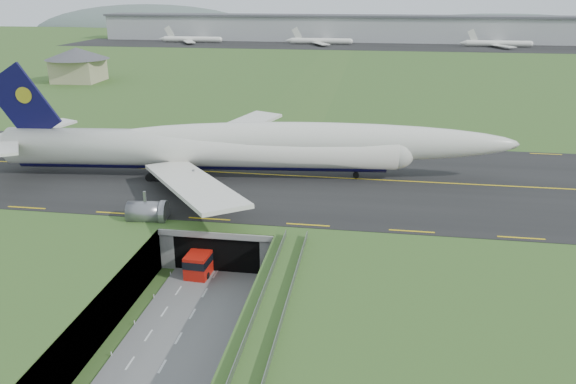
# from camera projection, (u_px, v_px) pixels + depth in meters

# --- Properties ---
(ground) EXTENTS (900.00, 900.00, 0.00)m
(ground) POSITION_uv_depth(u_px,v_px,m) (200.00, 302.00, 69.74)
(ground) COLOR #335B24
(ground) RESTS_ON ground
(airfield_deck) EXTENTS (800.00, 800.00, 6.00)m
(airfield_deck) POSITION_uv_depth(u_px,v_px,m) (199.00, 281.00, 68.71)
(airfield_deck) COLOR gray
(airfield_deck) RESTS_ON ground
(trench_road) EXTENTS (12.00, 75.00, 0.20)m
(trench_road) POSITION_uv_depth(u_px,v_px,m) (180.00, 336.00, 62.74)
(trench_road) COLOR slate
(trench_road) RESTS_ON ground
(taxiway) EXTENTS (800.00, 44.00, 0.18)m
(taxiway) POSITION_uv_depth(u_px,v_px,m) (254.00, 174.00, 98.30)
(taxiway) COLOR black
(taxiway) RESTS_ON airfield_deck
(tunnel_portal) EXTENTS (17.00, 22.30, 6.00)m
(tunnel_portal) POSITION_uv_depth(u_px,v_px,m) (232.00, 225.00, 84.12)
(tunnel_portal) COLOR gray
(tunnel_portal) RESTS_ON ground
(guideway) EXTENTS (3.00, 53.00, 7.05)m
(guideway) POSITION_uv_depth(u_px,v_px,m) (253.00, 374.00, 48.59)
(guideway) COLOR #A8A8A3
(guideway) RESTS_ON ground
(jumbo_jet) EXTENTS (93.20, 59.96, 19.93)m
(jumbo_jet) POSITION_uv_depth(u_px,v_px,m) (239.00, 147.00, 95.34)
(jumbo_jet) COLOR white
(jumbo_jet) RESTS_ON ground
(shuttle_tram) EXTENTS (3.47, 8.24, 3.29)m
(shuttle_tram) POSITION_uv_depth(u_px,v_px,m) (204.00, 258.00, 77.29)
(shuttle_tram) COLOR red
(shuttle_tram) RESTS_ON ground
(service_building) EXTENTS (22.36, 22.36, 11.70)m
(service_building) POSITION_uv_depth(u_px,v_px,m) (78.00, 62.00, 193.80)
(service_building) COLOR tan
(service_building) RESTS_ON ground
(cargo_terminal) EXTENTS (320.00, 67.00, 15.60)m
(cargo_terminal) POSITION_uv_depth(u_px,v_px,m) (345.00, 28.00, 343.05)
(cargo_terminal) COLOR #B2B2B2
(cargo_terminal) RESTS_ON ground
(distant_hills) EXTENTS (700.00, 91.00, 60.00)m
(distant_hills) POSITION_uv_depth(u_px,v_px,m) (432.00, 41.00, 461.20)
(distant_hills) COLOR slate
(distant_hills) RESTS_ON ground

